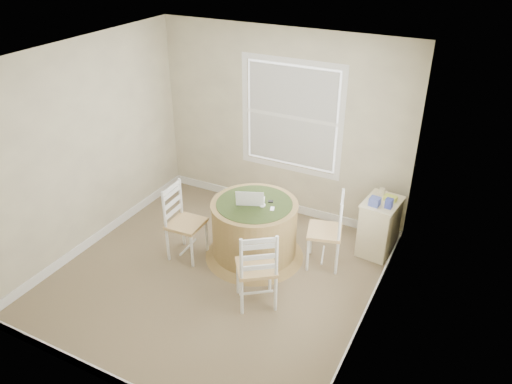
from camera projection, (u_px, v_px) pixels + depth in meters
The scene contains 14 objects.
room at pixel (233, 177), 5.41m from camera, with size 3.64×3.64×2.64m.
round_table at pixel (254, 228), 6.14m from camera, with size 1.24×1.24×0.76m.
chair_left at pixel (186, 223), 6.12m from camera, with size 0.42×0.40×0.95m, color white, non-canonical shape.
chair_near at pixel (256, 267), 5.36m from camera, with size 0.42×0.40×0.95m, color white, non-canonical shape.
chair_right at pixel (325, 231), 5.97m from camera, with size 0.42×0.40×0.95m, color white, non-canonical shape.
laptop at pixel (251, 201), 5.97m from camera, with size 0.42×0.40×0.23m.
mouse at pixel (263, 206), 5.92m from camera, with size 0.06×0.10×0.03m, color white.
phone at pixel (272, 209), 5.86m from camera, with size 0.04×0.09×0.02m, color #B7BABF.
keys at pixel (271, 202), 6.00m from camera, with size 0.06×0.05×0.03m, color black.
corner_chest at pixel (379, 226), 6.26m from camera, with size 0.46×0.59×0.73m.
tissue_box at pixel (375, 201), 5.98m from camera, with size 0.12×0.12×0.10m, color #505FB7.
box_yellow at pixel (390, 198), 6.09m from camera, with size 0.15×0.10×0.06m, color #D8EB53.
box_blue at pixel (389, 203), 5.92m from camera, with size 0.08×0.08×0.12m, color #3642A4.
cup_cream at pixel (382, 192), 6.19m from camera, with size 0.07×0.07×0.09m, color beige.
Camera 1 is at (2.59, -4.01, 3.77)m, focal length 35.00 mm.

